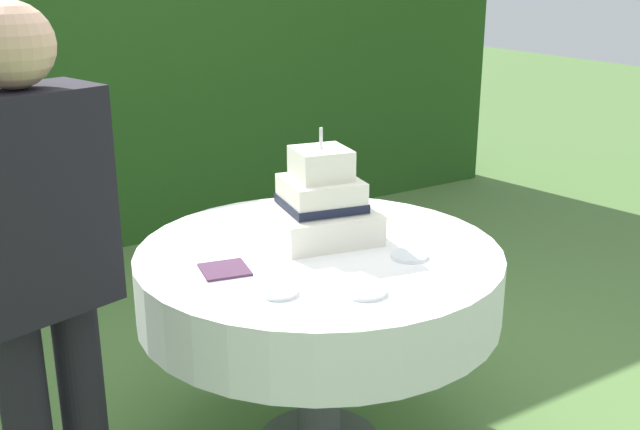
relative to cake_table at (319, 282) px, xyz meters
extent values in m
cube|color=#234C19|center=(0.00, 2.65, 0.56)|extent=(6.01, 0.57, 2.41)
cylinder|color=#4C4C51|center=(0.00, 0.00, -0.28)|extent=(0.15, 0.15, 0.73)
cylinder|color=olive|center=(0.00, 0.00, 0.10)|extent=(1.19, 1.19, 0.03)
cylinder|color=white|center=(0.00, 0.00, 0.01)|extent=(1.22, 1.22, 0.22)
cube|color=silver|center=(0.07, 0.10, 0.17)|extent=(0.40, 0.40, 0.10)
cube|color=silver|center=(0.07, 0.10, 0.28)|extent=(0.29, 0.29, 0.10)
cube|color=black|center=(0.07, 0.10, 0.24)|extent=(0.30, 0.30, 0.03)
cube|color=silver|center=(0.07, 0.10, 0.38)|extent=(0.21, 0.21, 0.10)
sphere|color=#D13866|center=(0.22, 0.20, 0.25)|extent=(0.08, 0.08, 0.08)
cylinder|color=silver|center=(0.07, 0.10, 0.47)|extent=(0.01, 0.01, 0.07)
cylinder|color=white|center=(-0.08, -0.37, 0.13)|extent=(0.13, 0.13, 0.01)
cylinder|color=white|center=(-0.29, -0.24, 0.13)|extent=(0.11, 0.11, 0.01)
cylinder|color=white|center=(0.21, -0.22, 0.13)|extent=(0.12, 0.12, 0.01)
cube|color=#4C2D47|center=(-0.35, 0.00, 0.12)|extent=(0.17, 0.17, 0.01)
cylinder|color=white|center=(-0.97, 0.41, -0.42)|extent=(0.03, 0.03, 0.45)
cube|color=black|center=(-0.93, -0.17, 0.48)|extent=(0.40, 0.29, 0.55)
sphere|color=tan|center=(-0.93, -0.17, 0.86)|extent=(0.20, 0.20, 0.20)
camera|label=1|loc=(-1.30, -2.03, 1.04)|focal=43.52mm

